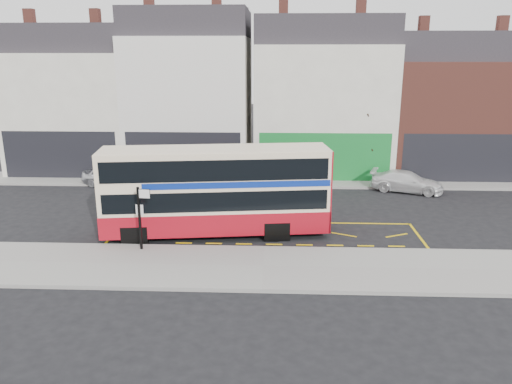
{
  "coord_description": "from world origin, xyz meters",
  "views": [
    {
      "loc": [
        0.45,
        -20.05,
        8.15
      ],
      "look_at": [
        -0.46,
        2.0,
        1.88
      ],
      "focal_mm": 35.0,
      "sensor_mm": 36.0,
      "label": 1
    }
  ],
  "objects_px": {
    "double_decker_bus": "(217,190)",
    "street_tree_left": "(18,106)",
    "bus_stop_post": "(141,212)",
    "car_grey": "(248,179)",
    "street_tree_right": "(368,121)",
    "car_silver": "(111,177)",
    "car_white": "(407,182)"
  },
  "relations": [
    {
      "from": "double_decker_bus",
      "to": "car_grey",
      "type": "xyz_separation_m",
      "value": [
        0.98,
        7.69,
        -1.45
      ]
    },
    {
      "from": "bus_stop_post",
      "to": "car_silver",
      "type": "relative_size",
      "value": 0.73
    },
    {
      "from": "car_grey",
      "to": "car_silver",
      "type": "bearing_deg",
      "value": 73.38
    },
    {
      "from": "bus_stop_post",
      "to": "street_tree_left",
      "type": "bearing_deg",
      "value": 136.27
    },
    {
      "from": "car_white",
      "to": "street_tree_right",
      "type": "relative_size",
      "value": 0.74
    },
    {
      "from": "bus_stop_post",
      "to": "street_tree_left",
      "type": "xyz_separation_m",
      "value": [
        -11.44,
        13.13,
        2.84
      ]
    },
    {
      "from": "bus_stop_post",
      "to": "street_tree_right",
      "type": "xyz_separation_m",
      "value": [
        11.34,
        12.75,
        2.07
      ]
    },
    {
      "from": "car_silver",
      "to": "car_grey",
      "type": "relative_size",
      "value": 0.9
    },
    {
      "from": "car_white",
      "to": "street_tree_left",
      "type": "distance_m",
      "value": 25.31
    },
    {
      "from": "street_tree_right",
      "to": "double_decker_bus",
      "type": "bearing_deg",
      "value": -128.81
    },
    {
      "from": "double_decker_bus",
      "to": "bus_stop_post",
      "type": "height_order",
      "value": "double_decker_bus"
    },
    {
      "from": "double_decker_bus",
      "to": "bus_stop_post",
      "type": "relative_size",
      "value": 3.83
    },
    {
      "from": "double_decker_bus",
      "to": "bus_stop_post",
      "type": "distance_m",
      "value": 3.65
    },
    {
      "from": "bus_stop_post",
      "to": "car_grey",
      "type": "xyz_separation_m",
      "value": [
        3.86,
        9.91,
        -1.11
      ]
    },
    {
      "from": "car_silver",
      "to": "street_tree_left",
      "type": "height_order",
      "value": "street_tree_left"
    },
    {
      "from": "double_decker_bus",
      "to": "bus_stop_post",
      "type": "bearing_deg",
      "value": -149.59
    },
    {
      "from": "car_silver",
      "to": "street_tree_left",
      "type": "distance_m",
      "value": 8.3
    },
    {
      "from": "double_decker_bus",
      "to": "street_tree_right",
      "type": "height_order",
      "value": "street_tree_right"
    },
    {
      "from": "double_decker_bus",
      "to": "street_tree_right",
      "type": "distance_m",
      "value": 13.63
    },
    {
      "from": "double_decker_bus",
      "to": "street_tree_left",
      "type": "bearing_deg",
      "value": 135.36
    },
    {
      "from": "bus_stop_post",
      "to": "car_silver",
      "type": "xyz_separation_m",
      "value": [
        -4.71,
        10.39,
        -1.16
      ]
    },
    {
      "from": "car_silver",
      "to": "street_tree_right",
      "type": "height_order",
      "value": "street_tree_right"
    },
    {
      "from": "car_white",
      "to": "street_tree_right",
      "type": "distance_m",
      "value": 4.72
    },
    {
      "from": "street_tree_left",
      "to": "car_silver",
      "type": "bearing_deg",
      "value": -22.16
    },
    {
      "from": "car_grey",
      "to": "double_decker_bus",
      "type": "bearing_deg",
      "value": 159.27
    },
    {
      "from": "car_silver",
      "to": "car_white",
      "type": "xyz_separation_m",
      "value": [
        18.05,
        -0.42,
        -0.01
      ]
    },
    {
      "from": "car_grey",
      "to": "street_tree_right",
      "type": "relative_size",
      "value": 0.72
    },
    {
      "from": "bus_stop_post",
      "to": "street_tree_left",
      "type": "distance_m",
      "value": 17.65
    },
    {
      "from": "car_grey",
      "to": "bus_stop_post",
      "type": "bearing_deg",
      "value": 145.3
    },
    {
      "from": "street_tree_left",
      "to": "bus_stop_post",
      "type": "bearing_deg",
      "value": -48.93
    },
    {
      "from": "car_silver",
      "to": "car_grey",
      "type": "xyz_separation_m",
      "value": [
        8.56,
        -0.48,
        0.05
      ]
    },
    {
      "from": "car_grey",
      "to": "street_tree_left",
      "type": "bearing_deg",
      "value": 64.68
    }
  ]
}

